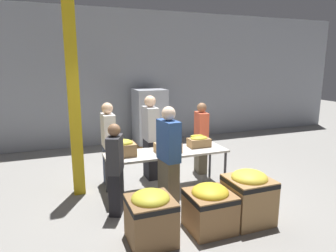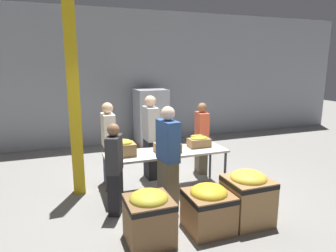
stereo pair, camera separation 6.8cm
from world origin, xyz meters
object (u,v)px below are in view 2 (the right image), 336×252
at_px(volunteer_3, 201,138).
at_px(support_pillar, 73,88).
at_px(volunteer_4, 151,138).
at_px(donation_bin_2, 248,195).
at_px(sorting_table, 167,154).
at_px(donation_bin_0, 149,215).
at_px(volunteer_1, 115,170).
at_px(banana_box_1, 168,146).
at_px(donation_bin_1, 208,206).
at_px(pallet_stack_0, 151,118).
at_px(volunteer_0, 168,158).
at_px(volunteer_2, 109,145).
at_px(banana_box_2, 199,141).
at_px(banana_box_0, 123,147).

relative_size(volunteer_3, support_pillar, 0.40).
distance_m(volunteer_4, support_pillar, 1.90).
relative_size(volunteer_4, donation_bin_2, 2.14).
relative_size(sorting_table, donation_bin_0, 3.11).
bearing_deg(donation_bin_2, volunteer_4, 110.83).
relative_size(volunteer_1, volunteer_3, 0.95).
relative_size(banana_box_1, donation_bin_1, 0.67).
bearing_deg(pallet_stack_0, donation_bin_1, -96.56).
relative_size(volunteer_0, volunteer_3, 1.10).
height_order(volunteer_4, donation_bin_0, volunteer_4).
bearing_deg(donation_bin_0, donation_bin_1, -0.00).
relative_size(volunteer_2, pallet_stack_0, 0.99).
bearing_deg(donation_bin_2, banana_box_2, 91.72).
distance_m(donation_bin_0, donation_bin_2, 1.59).
height_order(sorting_table, donation_bin_0, sorting_table).
distance_m(volunteer_2, volunteer_4, 0.90).
bearing_deg(support_pillar, donation_bin_2, -40.23).
distance_m(banana_box_1, volunteer_0, 0.62).
height_order(donation_bin_1, support_pillar, support_pillar).
xyz_separation_m(sorting_table, support_pillar, (-1.62, 0.47, 1.27)).
distance_m(banana_box_0, support_pillar, 1.39).
height_order(donation_bin_0, donation_bin_1, donation_bin_0).
height_order(volunteer_1, donation_bin_0, volunteer_1).
height_order(volunteer_0, donation_bin_1, volunteer_0).
distance_m(banana_box_1, pallet_stack_0, 3.28).
relative_size(banana_box_2, volunteer_1, 0.28).
bearing_deg(donation_bin_1, donation_bin_0, 180.00).
bearing_deg(volunteer_2, donation_bin_2, 37.62).
height_order(volunteer_0, volunteer_3, volunteer_0).
distance_m(banana_box_1, donation_bin_1, 1.60).
xyz_separation_m(donation_bin_2, pallet_stack_0, (-0.13, 4.71, 0.40)).
relative_size(banana_box_1, pallet_stack_0, 0.28).
xyz_separation_m(volunteer_3, donation_bin_0, (-1.89, -2.22, -0.39)).
relative_size(volunteer_1, volunteer_4, 0.85).
distance_m(volunteer_1, volunteer_3, 2.49).
height_order(volunteer_3, donation_bin_0, volunteer_3).
bearing_deg(sorting_table, support_pillar, 163.94).
xyz_separation_m(volunteer_3, pallet_stack_0, (-0.43, 2.50, 0.05)).
xyz_separation_m(sorting_table, banana_box_1, (0.00, -0.06, 0.18)).
bearing_deg(pallet_stack_0, volunteer_4, -106.88).
bearing_deg(volunteer_3, donation_bin_1, -14.89).
xyz_separation_m(volunteer_0, volunteer_2, (-0.78, 1.32, -0.03)).
xyz_separation_m(banana_box_2, pallet_stack_0, (-0.08, 3.07, -0.06)).
bearing_deg(donation_bin_0, banana_box_1, 61.35).
bearing_deg(support_pillar, banana_box_1, -17.89).
xyz_separation_m(banana_box_0, donation_bin_1, (0.94, -1.57, -0.57)).
bearing_deg(banana_box_2, pallet_stack_0, 91.58).
bearing_deg(sorting_table, volunteer_2, 145.42).
bearing_deg(support_pillar, volunteer_4, 9.92).
xyz_separation_m(volunteer_1, donation_bin_1, (1.19, -0.99, -0.38)).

